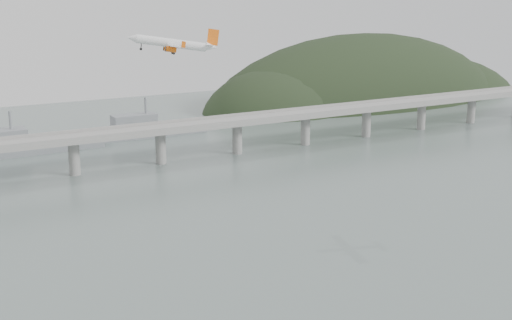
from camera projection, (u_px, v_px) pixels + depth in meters
ground at (342, 306)px, 217.26m from camera, size 900.00×900.00×0.00m
bridge at (125, 138)px, 380.69m from camera, size 800.00×22.00×23.90m
headland at (373, 118)px, 638.84m from camera, size 365.00×155.00×156.00m
airliner at (174, 44)px, 246.36m from camera, size 32.57×30.29×9.27m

